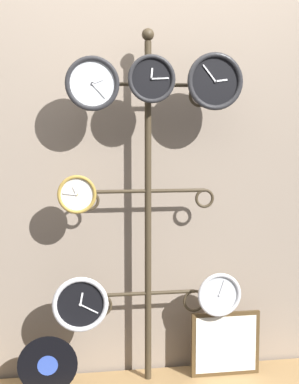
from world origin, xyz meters
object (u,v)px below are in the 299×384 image
object	(u,v)px
display_stand	(148,272)
clock_bottom_right	(219,295)
vinyl_record	(48,365)
clock_top_right	(215,81)
clock_top_left	(92,84)
picture_frame	(226,344)
clock_top_center	(152,79)
clock_bottom_left	(80,304)
clock_middle_left	(77,194)

from	to	relation	value
display_stand	clock_bottom_right	bearing A→B (deg)	-11.54
vinyl_record	clock_top_right	bearing A→B (deg)	0.46
clock_top_left	clock_bottom_right	bearing A→B (deg)	1.58
picture_frame	clock_top_center	bearing A→B (deg)	-168.71
clock_top_center	clock_bottom_left	bearing A→B (deg)	-179.40
display_stand	picture_frame	bearing A→B (deg)	-3.71
clock_bottom_right	picture_frame	size ratio (longest dim) A/B	0.62
clock_top_left	vinyl_record	xyz separation A→B (m)	(-0.24, -0.00, -1.43)
display_stand	clock_top_right	distance (m)	1.07
clock_bottom_left	picture_frame	world-z (taller)	clock_bottom_left
clock_top_right	clock_bottom_left	xyz separation A→B (m)	(-0.70, -0.03, -1.13)
clock_top_left	clock_middle_left	bearing A→B (deg)	175.20
clock_top_center	vinyl_record	distance (m)	1.55
clock_top_right	clock_bottom_right	size ratio (longest dim) A/B	1.23
clock_top_center	picture_frame	bearing A→B (deg)	11.29
vinyl_record	clock_bottom_right	bearing A→B (deg)	1.29
clock_bottom_right	vinyl_record	bearing A→B (deg)	-178.71
clock_middle_left	vinyl_record	size ratio (longest dim) A/B	0.64
clock_bottom_left	vinyl_record	size ratio (longest dim) A/B	0.93
clock_bottom_left	display_stand	bearing A→B (deg)	17.76
clock_top_right	clock_middle_left	world-z (taller)	clock_top_right
clock_top_left	clock_top_center	bearing A→B (deg)	-3.62
clock_top_right	clock_bottom_right	distance (m)	1.13
clock_bottom_left	clock_middle_left	bearing A→B (deg)	106.87
clock_top_right	clock_bottom_left	distance (m)	1.33
clock_top_center	clock_middle_left	size ratio (longest dim) A/B	1.23
clock_top_left	clock_top_center	world-z (taller)	clock_top_center
clock_top_right	display_stand	bearing A→B (deg)	164.86
picture_frame	clock_bottom_left	bearing A→B (deg)	-173.59
display_stand	clock_top_right	xyz separation A→B (m)	(0.33, -0.09, 1.01)
display_stand	vinyl_record	size ratio (longest dim) A/B	6.30
clock_top_left	clock_bottom_left	size ratio (longest dim) A/B	0.94
display_stand	clock_middle_left	xyz separation A→B (m)	(-0.38, -0.09, 0.44)
display_stand	picture_frame	distance (m)	0.60
clock_top_right	vinyl_record	size ratio (longest dim) A/B	0.96
vinyl_record	clock_top_left	bearing A→B (deg)	0.49
clock_top_center	display_stand	bearing A→B (deg)	90.32
display_stand	clock_middle_left	distance (m)	0.59
clock_top_left	clock_top_right	size ratio (longest dim) A/B	0.92
clock_top_center	clock_bottom_right	size ratio (longest dim) A/B	1.01
clock_top_center	clock_middle_left	xyz separation A→B (m)	(-0.38, 0.03, -0.58)
clock_top_center	vinyl_record	bearing A→B (deg)	178.24
clock_bottom_right	vinyl_record	size ratio (longest dim) A/B	0.78
display_stand	clock_middle_left	world-z (taller)	display_stand
vinyl_record	picture_frame	distance (m)	0.97
picture_frame	clock_bottom_right	bearing A→B (deg)	-138.49
clock_top_left	clock_bottom_left	world-z (taller)	clock_top_left
display_stand	clock_top_left	bearing A→B (deg)	-162.03
clock_top_right	clock_middle_left	size ratio (longest dim) A/B	1.50
clock_top_left	clock_bottom_left	xyz separation A→B (m)	(-0.07, -0.02, -1.11)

